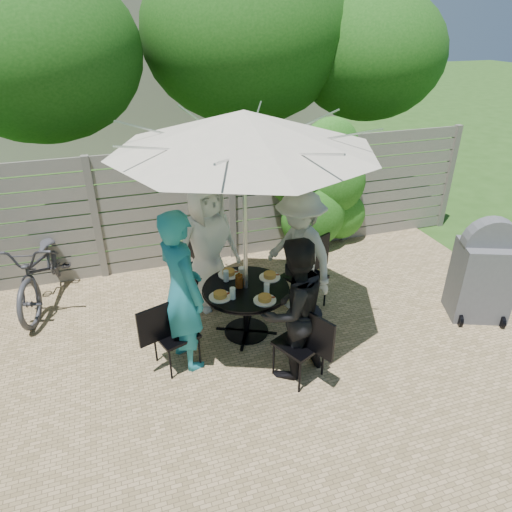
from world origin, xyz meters
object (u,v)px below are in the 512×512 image
object	(u,v)px
bbq_grill	(483,274)
chair_right	(305,288)
glass_back	(226,276)
chair_back	(205,280)
person_back	(208,246)
person_right	(299,254)
patio_table	(246,302)
coffee_cup	(242,273)
chair_front	(300,357)
umbrella	(244,130)
plate_back	(229,273)
glass_front	(267,289)
plate_right	(270,276)
person_front	(293,310)
bicycle	(45,266)
plate_left	(220,296)
glass_left	(233,293)
syrup_jug	(239,281)
plate_front	(265,299)
chair_left	(176,346)
person_left	(182,291)

from	to	relation	value
bbq_grill	chair_right	bearing A→B (deg)	178.67
glass_back	chair_back	bearing A→B (deg)	100.52
person_back	person_right	distance (m)	1.17
patio_table	person_right	distance (m)	0.91
coffee_cup	chair_front	bearing A→B (deg)	-75.68
umbrella	plate_back	distance (m)	1.84
chair_right	plate_back	distance (m)	1.11
umbrella	glass_front	size ratio (longest dim) A/B	25.20
chair_right	patio_table	bearing A→B (deg)	-6.55
chair_right	plate_right	bearing A→B (deg)	-6.48
person_front	person_right	size ratio (longest dim) A/B	0.95
patio_table	bicycle	distance (m)	2.83
plate_left	glass_left	xyz separation A→B (m)	(0.13, -0.07, 0.05)
glass_back	syrup_jug	xyz separation A→B (m)	(0.11, -0.18, 0.01)
patio_table	plate_left	xyz separation A→B (m)	(-0.34, -0.12, 0.23)
plate_front	bbq_grill	size ratio (longest dim) A/B	0.19
umbrella	plate_left	size ratio (longest dim) A/B	13.57
plate_back	coffee_cup	size ratio (longest dim) A/B	2.17
glass_left	glass_front	size ratio (longest dim) A/B	1.00
glass_back	glass_front	bearing A→B (deg)	-48.93
glass_back	person_front	bearing A→B (deg)	-65.43
chair_left	person_left	bearing A→B (deg)	0.14
plate_right	glass_front	xyz separation A→B (m)	(-0.16, -0.33, 0.05)
syrup_jug	bbq_grill	size ratio (longest dim) A/B	0.12
umbrella	patio_table	bearing A→B (deg)	180.00
syrup_jug	person_right	bearing A→B (deg)	15.85
person_front	syrup_jug	xyz separation A→B (m)	(-0.34, 0.81, -0.06)
plate_back	bicycle	distance (m)	2.56
person_left	bicycle	distance (m)	2.46
syrup_jug	plate_back	bearing A→B (deg)	98.11
person_right	chair_left	bearing A→B (deg)	-90.00
person_front	plate_back	size ratio (longest dim) A/B	6.20
person_front	plate_back	bearing A→B (deg)	-90.00
glass_left	syrup_jug	world-z (taller)	syrup_jug
glass_back	bicycle	world-z (taller)	bicycle
person_back	syrup_jug	bearing A→B (deg)	-94.40
plate_right	syrup_jug	distance (m)	0.43
syrup_jug	glass_left	bearing A→B (deg)	-123.12
plate_back	plate_left	world-z (taller)	same
person_back	glass_back	bearing A→B (deg)	-100.42
chair_left	plate_left	bearing A→B (deg)	0.15
umbrella	chair_front	bearing A→B (deg)	-70.83
chair_front	chair_right	xyz separation A→B (m)	(0.60, 1.23, 0.02)
plate_back	bbq_grill	world-z (taller)	bbq_grill
plate_front	chair_left	bearing A→B (deg)	178.60
person_right	umbrella	bearing A→B (deg)	-90.00
glass_back	glass_left	bearing A→B (deg)	-93.93
person_left	plate_left	bearing A→B (deg)	-90.00
person_right	plate_right	distance (m)	0.49
chair_left	person_left	xyz separation A→B (m)	(0.13, 0.04, 0.67)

